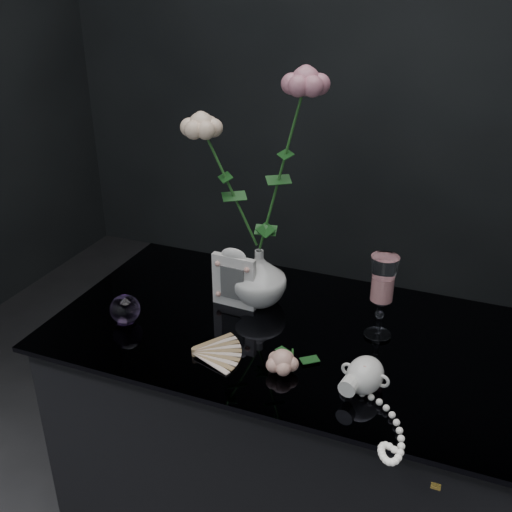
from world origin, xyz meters
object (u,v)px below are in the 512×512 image
at_px(wine_glass, 381,297).
at_px(loose_rose, 282,361).
at_px(picture_frame, 234,277).
at_px(paperweight, 125,309).
at_px(pearl_jar, 365,374).
at_px(vase, 259,277).

height_order(wine_glass, loose_rose, wine_glass).
height_order(picture_frame, paperweight, picture_frame).
distance_m(loose_rose, pearl_jar, 0.17).
xyz_separation_m(loose_rose, pearl_jar, (0.17, 0.01, 0.01)).
relative_size(vase, pearl_jar, 0.55).
bearing_deg(picture_frame, loose_rose, -43.31).
bearing_deg(wine_glass, pearl_jar, -86.17).
bearing_deg(vase, loose_rose, -59.00).
relative_size(vase, wine_glass, 0.71).
height_order(wine_glass, picture_frame, wine_glass).
height_order(vase, loose_rose, vase).
distance_m(vase, paperweight, 0.32).
height_order(picture_frame, pearl_jar, picture_frame).
xyz_separation_m(vase, paperweight, (-0.25, -0.20, -0.03)).
height_order(wine_glass, paperweight, wine_glass).
bearing_deg(wine_glass, vase, 172.24).
relative_size(wine_glass, loose_rose, 1.34).
bearing_deg(paperweight, pearl_jar, -3.56).
bearing_deg(loose_rose, wine_glass, 43.82).
height_order(paperweight, loose_rose, paperweight).
height_order(paperweight, pearl_jar, pearl_jar).
bearing_deg(paperweight, wine_glass, 16.21).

